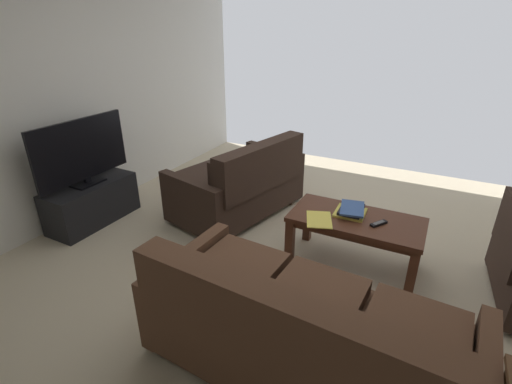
% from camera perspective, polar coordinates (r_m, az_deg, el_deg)
% --- Properties ---
extents(ground_plane, '(5.01, 5.77, 0.01)m').
position_cam_1_polar(ground_plane, '(3.44, 5.55, -10.64)').
color(ground_plane, beige).
extents(wall_right, '(0.12, 5.77, 2.80)m').
position_cam_1_polar(wall_right, '(4.41, -26.43, 14.66)').
color(wall_right, silver).
rests_on(wall_right, ground).
extents(sofa_main, '(1.95, 1.02, 0.84)m').
position_cam_1_polar(sofa_main, '(2.30, 6.87, -20.56)').
color(sofa_main, black).
rests_on(sofa_main, ground).
extents(loveseat_near, '(1.13, 1.58, 0.87)m').
position_cam_1_polar(loveseat_near, '(4.07, -2.32, 1.37)').
color(loveseat_near, black).
rests_on(loveseat_near, ground).
extents(coffee_table, '(1.09, 0.55, 0.48)m').
position_cam_1_polar(coffee_table, '(3.28, 15.03, -5.00)').
color(coffee_table, '#4C2819').
rests_on(coffee_table, ground).
extents(tv_stand, '(0.41, 0.95, 0.44)m').
position_cam_1_polar(tv_stand, '(4.33, -23.84, -1.52)').
color(tv_stand, black).
rests_on(tv_stand, ground).
extents(flat_tv, '(0.20, 1.06, 0.67)m').
position_cam_1_polar(flat_tv, '(4.13, -25.17, 5.66)').
color(flat_tv, black).
rests_on(flat_tv, tv_stand).
extents(book_stack, '(0.27, 0.33, 0.06)m').
position_cam_1_polar(book_stack, '(3.29, 14.38, -2.72)').
color(book_stack, '#E0CC4C').
rests_on(book_stack, coffee_table).
extents(tv_remote, '(0.12, 0.16, 0.02)m').
position_cam_1_polar(tv_remote, '(3.19, 18.29, -4.61)').
color(tv_remote, black).
rests_on(tv_remote, coffee_table).
extents(loose_magazine, '(0.29, 0.35, 0.01)m').
position_cam_1_polar(loose_magazine, '(3.14, 9.65, -4.18)').
color(loose_magazine, '#E0CC4C').
rests_on(loose_magazine, coffee_table).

